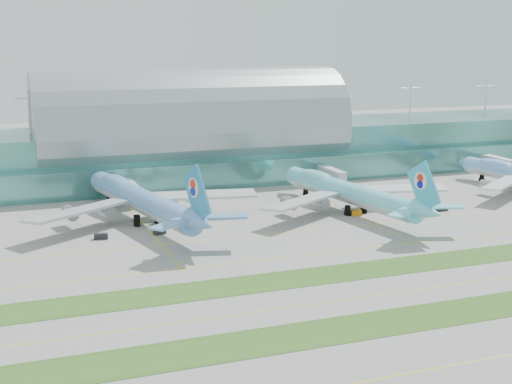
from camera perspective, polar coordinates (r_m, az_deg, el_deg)
name	(u,v)px	position (r m, az deg, el deg)	size (l,w,h in m)	color
ground	(338,277)	(167.21, 6.60, -6.73)	(700.00, 700.00, 0.00)	gray
terminal	(191,142)	(281.93, -5.22, 3.99)	(340.00, 69.10, 36.00)	#3D7A75
grass_strip_near	(403,320)	(144.41, 11.69, -10.00)	(420.00, 12.00, 0.08)	#2D591E
grass_strip_far	(334,274)	(168.88, 6.29, -6.52)	(420.00, 12.00, 0.08)	#2D591E
taxiline_a	(466,363)	(129.41, 16.47, -12.96)	(420.00, 0.35, 0.01)	yellow
taxiline_b	(368,296)	(155.60, 8.95, -8.26)	(420.00, 0.35, 0.01)	yellow
taxiline_c	(306,255)	(182.62, 4.05, -5.05)	(420.00, 0.35, 0.01)	yellow
taxiline_d	(274,233)	(202.04, 1.48, -3.33)	(420.00, 0.35, 0.01)	yellow
airliner_b	(140,198)	(216.62, -9.25, -0.50)	(72.13, 83.01, 23.03)	#6397DA
airliner_c	(347,191)	(228.24, 7.33, 0.10)	(68.45, 78.42, 21.64)	#68DAE6
gse_c	(101,236)	(200.86, -12.30, -3.47)	(3.73, 1.68, 1.59)	black
gse_d	(160,232)	(202.83, -7.72, -3.17)	(3.39, 1.79, 1.47)	black
gse_e	(356,213)	(224.59, 8.03, -1.66)	(3.11, 1.63, 1.61)	orange
gse_f	(442,208)	(236.00, 14.63, -1.27)	(3.98, 1.80, 1.57)	black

